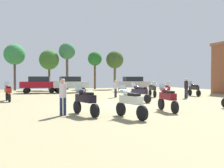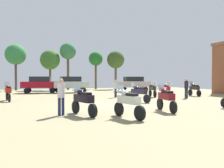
{
  "view_description": "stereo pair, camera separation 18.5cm",
  "coord_description": "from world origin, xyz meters",
  "px_view_note": "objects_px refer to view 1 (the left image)",
  "views": [
    {
      "loc": [
        -6.44,
        -14.02,
        1.81
      ],
      "look_at": [
        1.53,
        5.94,
        1.28
      ],
      "focal_mm": 37.34,
      "sensor_mm": 36.0,
      "label": 1
    },
    {
      "loc": [
        -6.27,
        -14.09,
        1.81
      ],
      "look_at": [
        1.53,
        5.94,
        1.28
      ],
      "focal_mm": 37.34,
      "sensor_mm": 36.0,
      "label": 2
    }
  ],
  "objects_px": {
    "tree_5": "(67,52)",
    "tree_6": "(95,59)",
    "person_3": "(63,94)",
    "tree_3": "(15,55)",
    "motorcycle_6": "(139,93)",
    "motorcycle_9": "(166,89)",
    "car_3": "(40,83)",
    "tree_7": "(49,60)",
    "motorcycle_12": "(167,98)",
    "motorcycle_8": "(8,92)",
    "car_4": "(133,83)",
    "motorcycle_11": "(152,89)",
    "car_1": "(70,83)",
    "motorcycle_2": "(130,102)",
    "motorcycle_4": "(85,100)",
    "person_1": "(186,87)",
    "person_2": "(116,87)",
    "motorcycle_7": "(194,89)",
    "tree_2": "(115,60)"
  },
  "relations": [
    {
      "from": "car_3",
      "to": "person_2",
      "type": "height_order",
      "value": "car_3"
    },
    {
      "from": "motorcycle_6",
      "to": "person_3",
      "type": "height_order",
      "value": "person_3"
    },
    {
      "from": "person_2",
      "to": "motorcycle_2",
      "type": "bearing_deg",
      "value": -148.04
    },
    {
      "from": "motorcycle_4",
      "to": "motorcycle_6",
      "type": "height_order",
      "value": "motorcycle_4"
    },
    {
      "from": "motorcycle_7",
      "to": "car_3",
      "type": "height_order",
      "value": "car_3"
    },
    {
      "from": "motorcycle_8",
      "to": "car_4",
      "type": "bearing_deg",
      "value": 19.2
    },
    {
      "from": "tree_5",
      "to": "motorcycle_11",
      "type": "bearing_deg",
      "value": -74.03
    },
    {
      "from": "motorcycle_12",
      "to": "tree_2",
      "type": "bearing_deg",
      "value": 82.06
    },
    {
      "from": "car_4",
      "to": "motorcycle_8",
      "type": "bearing_deg",
      "value": 126.24
    },
    {
      "from": "motorcycle_12",
      "to": "car_3",
      "type": "relative_size",
      "value": 0.49
    },
    {
      "from": "person_3",
      "to": "tree_3",
      "type": "distance_m",
      "value": 26.17
    },
    {
      "from": "motorcycle_9",
      "to": "car_1",
      "type": "height_order",
      "value": "car_1"
    },
    {
      "from": "motorcycle_12",
      "to": "tree_6",
      "type": "relative_size",
      "value": 0.36
    },
    {
      "from": "motorcycle_9",
      "to": "person_2",
      "type": "relative_size",
      "value": 1.29
    },
    {
      "from": "motorcycle_11",
      "to": "car_3",
      "type": "distance_m",
      "value": 13.88
    },
    {
      "from": "motorcycle_6",
      "to": "motorcycle_9",
      "type": "relative_size",
      "value": 1.03
    },
    {
      "from": "car_3",
      "to": "person_3",
      "type": "height_order",
      "value": "car_3"
    },
    {
      "from": "car_1",
      "to": "tree_7",
      "type": "xyz_separation_m",
      "value": [
        -1.54,
        8.27,
        3.43
      ]
    },
    {
      "from": "tree_7",
      "to": "motorcycle_12",
      "type": "bearing_deg",
      "value": -83.27
    },
    {
      "from": "car_3",
      "to": "motorcycle_7",
      "type": "bearing_deg",
      "value": -116.0
    },
    {
      "from": "motorcycle_6",
      "to": "motorcycle_9",
      "type": "xyz_separation_m",
      "value": [
        4.8,
        3.47,
        0.01
      ]
    },
    {
      "from": "motorcycle_9",
      "to": "car_1",
      "type": "bearing_deg",
      "value": -40.9
    },
    {
      "from": "motorcycle_7",
      "to": "motorcycle_8",
      "type": "relative_size",
      "value": 1.0
    },
    {
      "from": "car_1",
      "to": "car_3",
      "type": "bearing_deg",
      "value": 79.45
    },
    {
      "from": "car_4",
      "to": "person_1",
      "type": "xyz_separation_m",
      "value": [
        -0.26,
        -11.05,
        -0.13
      ]
    },
    {
      "from": "tree_5",
      "to": "tree_6",
      "type": "height_order",
      "value": "tree_5"
    },
    {
      "from": "motorcycle_9",
      "to": "car_3",
      "type": "bearing_deg",
      "value": -31.33
    },
    {
      "from": "car_4",
      "to": "tree_3",
      "type": "relative_size",
      "value": 0.66
    },
    {
      "from": "tree_6",
      "to": "person_3",
      "type": "bearing_deg",
      "value": -110.76
    },
    {
      "from": "person_3",
      "to": "tree_7",
      "type": "xyz_separation_m",
      "value": [
        2.37,
        25.77,
        3.56
      ]
    },
    {
      "from": "car_3",
      "to": "person_3",
      "type": "distance_m",
      "value": 18.12
    },
    {
      "from": "motorcycle_7",
      "to": "motorcycle_8",
      "type": "height_order",
      "value": "motorcycle_8"
    },
    {
      "from": "tree_3",
      "to": "motorcycle_7",
      "type": "bearing_deg",
      "value": -46.94
    },
    {
      "from": "motorcycle_9",
      "to": "motorcycle_12",
      "type": "bearing_deg",
      "value": 68.36
    },
    {
      "from": "motorcycle_11",
      "to": "tree_3",
      "type": "bearing_deg",
      "value": -41.1
    },
    {
      "from": "tree_3",
      "to": "motorcycle_12",
      "type": "bearing_deg",
      "value": -73.07
    },
    {
      "from": "motorcycle_9",
      "to": "tree_6",
      "type": "height_order",
      "value": "tree_6"
    },
    {
      "from": "motorcycle_12",
      "to": "tree_5",
      "type": "distance_m",
      "value": 26.53
    },
    {
      "from": "car_4",
      "to": "tree_5",
      "type": "relative_size",
      "value": 0.61
    },
    {
      "from": "tree_3",
      "to": "tree_5",
      "type": "bearing_deg",
      "value": -2.71
    },
    {
      "from": "person_1",
      "to": "tree_5",
      "type": "bearing_deg",
      "value": -178.24
    },
    {
      "from": "car_3",
      "to": "motorcycle_11",
      "type": "bearing_deg",
      "value": -125.06
    },
    {
      "from": "motorcycle_4",
      "to": "tree_5",
      "type": "bearing_deg",
      "value": 65.64
    },
    {
      "from": "motorcycle_8",
      "to": "car_4",
      "type": "xyz_separation_m",
      "value": [
        14.97,
        8.18,
        0.43
      ]
    },
    {
      "from": "motorcycle_2",
      "to": "person_3",
      "type": "bearing_deg",
      "value": 133.69
    },
    {
      "from": "motorcycle_6",
      "to": "motorcycle_2",
      "type": "bearing_deg",
      "value": -138.63
    },
    {
      "from": "motorcycle_6",
      "to": "tree_6",
      "type": "bearing_deg",
      "value": 64.19
    },
    {
      "from": "tree_3",
      "to": "tree_6",
      "type": "relative_size",
      "value": 1.1
    },
    {
      "from": "person_2",
      "to": "tree_7",
      "type": "relative_size",
      "value": 0.27
    },
    {
      "from": "motorcycle_12",
      "to": "person_3",
      "type": "bearing_deg",
      "value": -178.56
    }
  ]
}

